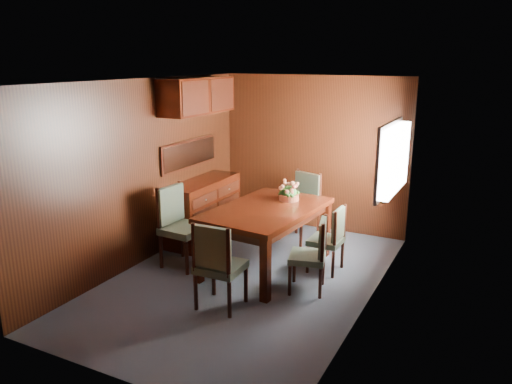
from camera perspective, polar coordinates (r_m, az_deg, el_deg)
The scene contains 11 objects.
ground at distance 6.27m, azimuth -1.14°, elevation -9.89°, with size 4.50×4.50×0.00m, color #3C4552.
room_shell at distance 6.11m, azimuth -0.62°, elevation 5.51°, with size 3.06×4.52×2.41m.
sideboard at distance 7.51m, azimuth -6.01°, elevation -2.01°, with size 0.48×1.40×0.90m, color black.
dining_table at distance 6.34m, azimuth 1.17°, elevation -2.78°, with size 1.25×1.84×0.82m.
chair_left_near at distance 6.56m, azimuth -8.86°, elevation -3.32°, with size 0.52×0.54×1.07m.
chair_left_far at distance 7.31m, azimuth -4.72°, elevation -2.07°, with size 0.46×0.47×0.89m.
chair_right_near at distance 5.82m, azimuth 6.57°, elevation -6.72°, with size 0.50×0.51×0.89m.
chair_right_far at distance 6.37m, azimuth 8.55°, elevation -4.98°, with size 0.40×0.42×0.86m.
chair_head at distance 5.37m, azimuth -4.47°, elevation -7.92°, with size 0.49×0.47×1.00m.
chair_foot at distance 7.45m, azimuth 5.34°, elevation -1.20°, with size 0.60×0.59×1.02m.
flower_centerpiece at distance 6.60m, azimuth 3.80°, elevation 0.20°, with size 0.28×0.28×0.28m.
Camera 1 is at (2.68, -5.01, 2.65)m, focal length 35.00 mm.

